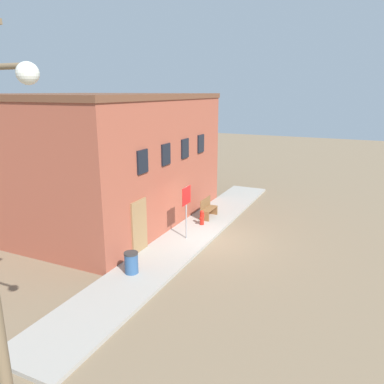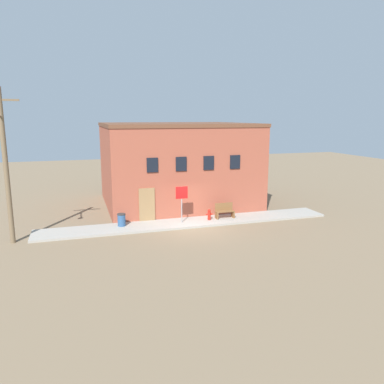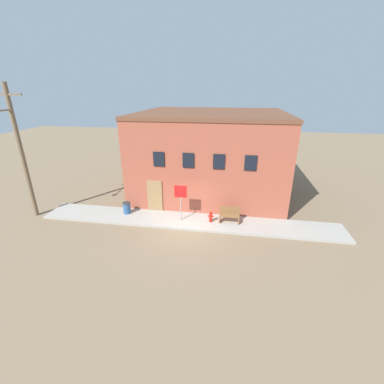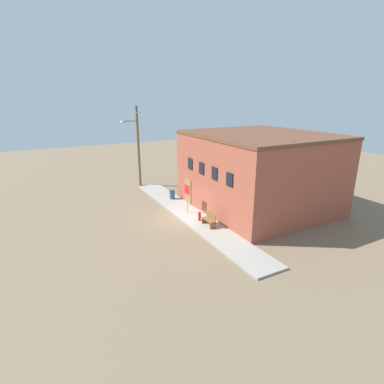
% 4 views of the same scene
% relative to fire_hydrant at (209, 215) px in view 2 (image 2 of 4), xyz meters
% --- Properties ---
extents(ground_plane, '(80.00, 80.00, 0.00)m').
position_rel_fire_hydrant_xyz_m(ground_plane, '(-1.37, -1.08, -0.48)').
color(ground_plane, '#7A664C').
extents(sidewalk, '(18.29, 2.13, 0.13)m').
position_rel_fire_hydrant_xyz_m(sidewalk, '(-1.37, -0.01, -0.41)').
color(sidewalk, '#9E998E').
rests_on(sidewalk, ground).
extents(brick_building, '(10.62, 9.62, 6.09)m').
position_rel_fire_hydrant_xyz_m(brick_building, '(-0.62, 5.80, 2.57)').
color(brick_building, '#9E4C38').
rests_on(brick_building, ground).
extents(fire_hydrant, '(0.41, 0.19, 0.70)m').
position_rel_fire_hydrant_xyz_m(fire_hydrant, '(0.00, 0.00, 0.00)').
color(fire_hydrant, red).
rests_on(fire_hydrant, sidewalk).
extents(stop_sign, '(0.75, 0.06, 2.26)m').
position_rel_fire_hydrant_xyz_m(stop_sign, '(-1.82, -0.07, 1.25)').
color(stop_sign, gray).
rests_on(stop_sign, sidewalk).
extents(bench, '(1.20, 0.44, 0.97)m').
position_rel_fire_hydrant_xyz_m(bench, '(1.11, 0.16, 0.09)').
color(bench, brown).
rests_on(bench, sidewalk).
extents(trash_bin, '(0.49, 0.49, 0.76)m').
position_rel_fire_hydrant_xyz_m(trash_bin, '(-5.46, 0.29, 0.03)').
color(trash_bin, '#2D517F').
rests_on(trash_bin, sidewalk).
extents(utility_pole, '(1.80, 1.78, 7.99)m').
position_rel_fire_hydrant_xyz_m(utility_pole, '(-11.27, -0.79, 3.81)').
color(utility_pole, brown).
rests_on(utility_pole, ground).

